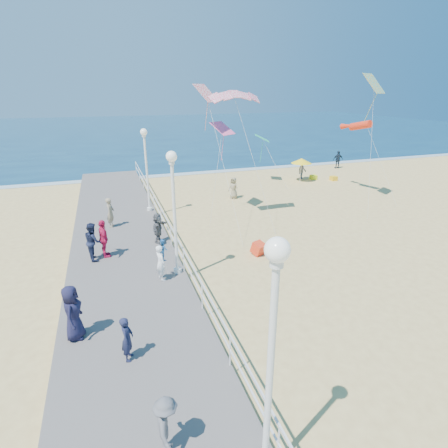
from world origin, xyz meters
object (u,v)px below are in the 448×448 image
object	(u,v)px
woman_holding_toddler	(161,263)
spectator_7	(93,241)
spectator_0	(127,339)
beach_umbrella	(302,161)
spectator_6	(110,213)
spectator_5	(158,228)
spectator_4	(73,313)
beach_chair_right	(334,178)
beach_walker_a	(302,170)
lamp_post_mid	(174,202)
box_kite	(258,250)
beach_walker_b	(338,160)
spectator_3	(104,239)
beach_walker_c	(233,188)
beach_chair_left	(313,177)
lamp_post_far	(146,162)
lamp_post_near	(272,342)
toddler_held	(163,249)
spectator_2	(166,426)

from	to	relation	value
woman_holding_toddler	spectator_7	distance (m)	3.99
spectator_0	beach_umbrella	distance (m)	25.36
spectator_6	spectator_5	bearing A→B (deg)	-126.49
spectator_4	beach_chair_right	world-z (taller)	spectator_4
beach_walker_a	woman_holding_toddler	bearing A→B (deg)	-167.11
lamp_post_mid	box_kite	bearing A→B (deg)	15.01
spectator_7	beach_walker_a	world-z (taller)	spectator_7
beach_walker_b	spectator_3	bearing A→B (deg)	42.82
beach_walker_a	beach_walker_c	xyz separation A→B (m)	(-8.36, -3.85, -0.08)
spectator_3	beach_chair_left	bearing A→B (deg)	-65.28
spectator_7	lamp_post_mid	bearing A→B (deg)	-137.45
spectator_6	beach_umbrella	world-z (taller)	spectator_6
beach_walker_b	lamp_post_far	bearing A→B (deg)	33.39
lamp_post_near	beach_walker_c	xyz separation A→B (m)	(6.71, 20.03, -2.82)
toddler_held	spectator_5	distance (m)	3.91
spectator_5	beach_walker_c	world-z (taller)	spectator_5
spectator_7	beach_chair_right	bearing A→B (deg)	-73.28
spectator_4	beach_chair_left	xyz separation A→B (m)	(20.08, 17.66, -1.13)
beach_walker_a	spectator_7	bearing A→B (deg)	-177.45
toddler_held	woman_holding_toddler	bearing A→B (deg)	118.03
woman_holding_toddler	spectator_2	world-z (taller)	woman_holding_toddler
lamp_post_near	spectator_4	distance (m)	7.41
beach_walker_a	beach_umbrella	world-z (taller)	beach_umbrella
beach_walker_b	beach_walker_c	world-z (taller)	beach_walker_b
lamp_post_near	beach_chair_right	bearing A→B (deg)	51.87
beach_walker_a	spectator_4	bearing A→B (deg)	-167.59
lamp_post_mid	beach_walker_b	bearing A→B (deg)	40.20
spectator_0	toddler_held	bearing A→B (deg)	-7.64
lamp_post_far	woman_holding_toddler	world-z (taller)	lamp_post_far
beach_chair_right	spectator_6	bearing A→B (deg)	-161.46
spectator_0	beach_walker_c	xyz separation A→B (m)	(9.17, 15.79, -0.28)
lamp_post_mid	spectator_4	xyz separation A→B (m)	(-4.00, -3.21, -2.33)
lamp_post_near	spectator_7	bearing A→B (deg)	106.52
lamp_post_far	spectator_3	xyz separation A→B (m)	(-2.96, -6.35, -2.33)
woman_holding_toddler	spectator_4	world-z (taller)	spectator_4
spectator_4	beach_walker_c	distance (m)	17.82
spectator_3	beach_chair_left	size ratio (longest dim) A/B	3.40
spectator_0	spectator_4	world-z (taller)	spectator_4
lamp_post_mid	woman_holding_toddler	xyz separation A→B (m)	(-0.76, -0.40, -2.47)
spectator_5	beach_umbrella	bearing A→B (deg)	-21.70
woman_holding_toddler	spectator_0	world-z (taller)	woman_holding_toddler
beach_umbrella	beach_walker_c	bearing A→B (deg)	-158.21
woman_holding_toddler	spectator_3	bearing A→B (deg)	18.83
woman_holding_toddler	toddler_held	bearing A→B (deg)	-61.97
lamp_post_near	spectator_6	xyz separation A→B (m)	(-2.52, 15.70, -2.39)
spectator_6	beach_chair_right	bearing A→B (deg)	-54.23
toddler_held	beach_walker_b	distance (m)	28.52
beach_chair_left	spectator_2	bearing A→B (deg)	-128.72
lamp_post_near	spectator_2	world-z (taller)	lamp_post_near
spectator_0	beach_walker_b	world-z (taller)	beach_walker_b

